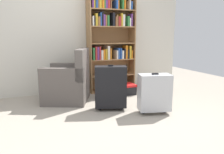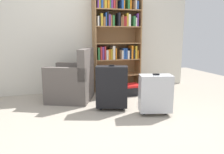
{
  "view_description": "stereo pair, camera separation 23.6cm",
  "coord_description": "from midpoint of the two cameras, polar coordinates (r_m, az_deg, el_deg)",
  "views": [
    {
      "loc": [
        -0.93,
        -2.34,
        1.11
      ],
      "look_at": [
        0.14,
        0.37,
        0.55
      ],
      "focal_mm": 34.35,
      "sensor_mm": 36.0,
      "label": 1
    },
    {
      "loc": [
        -0.71,
        -2.42,
        1.11
      ],
      "look_at": [
        0.14,
        0.37,
        0.55
      ],
      "focal_mm": 34.35,
      "sensor_mm": 36.0,
      "label": 2
    }
  ],
  "objects": [
    {
      "name": "storage_box",
      "position": [
        4.12,
        6.2,
        -3.29
      ],
      "size": [
        0.4,
        0.29,
        0.2
      ],
      "color": "black",
      "rests_on": "ground"
    },
    {
      "name": "back_wall",
      "position": [
        4.36,
        -6.35,
        13.34
      ],
      "size": [
        4.59,
        0.1,
        2.6
      ],
      "primitive_type": "cube",
      "color": "beige",
      "rests_on": "ground"
    },
    {
      "name": "bookshelf",
      "position": [
        4.32,
        2.6,
        10.57
      ],
      "size": [
        0.94,
        0.31,
        1.91
      ],
      "color": "olive",
      "rests_on": "ground"
    },
    {
      "name": "armchair",
      "position": [
        3.76,
        -8.68,
        -1.43
      ],
      "size": [
        0.92,
        0.92,
        0.9
      ],
      "color": "#59514C",
      "rests_on": "ground"
    },
    {
      "name": "ground_plane",
      "position": [
        2.75,
        1.88,
        -12.91
      ],
      "size": [
        8.03,
        8.03,
        0.0
      ],
      "primitive_type": "plane",
      "color": "#9E9384"
    },
    {
      "name": "suitcase_black",
      "position": [
        3.22,
        2.03,
        -2.62
      ],
      "size": [
        0.51,
        0.35,
        0.69
      ],
      "color": "black",
      "rests_on": "ground"
    },
    {
      "name": "mug",
      "position": [
        3.91,
        -1.06,
        -4.85
      ],
      "size": [
        0.12,
        0.08,
        0.1
      ],
      "color": "#1959A5",
      "rests_on": "ground"
    },
    {
      "name": "suitcase_silver",
      "position": [
        3.12,
        13.62,
        -4.27
      ],
      "size": [
        0.5,
        0.34,
        0.59
      ],
      "color": "#B7BABF",
      "rests_on": "ground"
    }
  ]
}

